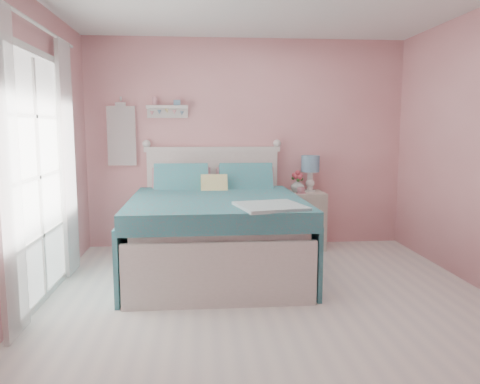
{
  "coord_description": "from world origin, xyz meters",
  "views": [
    {
      "loc": [
        -0.59,
        -3.68,
        1.49
      ],
      "look_at": [
        -0.18,
        1.2,
        0.82
      ],
      "focal_mm": 35.0,
      "sensor_mm": 36.0,
      "label": 1
    }
  ],
  "objects": [
    {
      "name": "floor",
      "position": [
        0.0,
        0.0,
        0.0
      ],
      "size": [
        4.5,
        4.5,
        0.0
      ],
      "primitive_type": "plane",
      "color": "white",
      "rests_on": "ground"
    },
    {
      "name": "room_shell",
      "position": [
        0.0,
        0.0,
        1.58
      ],
      "size": [
        4.5,
        4.5,
        4.5
      ],
      "color": "#CB8184",
      "rests_on": "floor"
    },
    {
      "name": "bed",
      "position": [
        -0.44,
        1.16,
        0.42
      ],
      "size": [
        1.73,
        2.18,
        1.26
      ],
      "rotation": [
        0.0,
        0.0,
        0.01
      ],
      "color": "silver",
      "rests_on": "floor"
    },
    {
      "name": "nightstand",
      "position": [
        0.69,
        1.99,
        0.36
      ],
      "size": [
        0.49,
        0.48,
        0.71
      ],
      "color": "beige",
      "rests_on": "floor"
    },
    {
      "name": "table_lamp",
      "position": [
        0.77,
        2.04,
        1.02
      ],
      "size": [
        0.22,
        0.22,
        0.45
      ],
      "color": "white",
      "rests_on": "nightstand"
    },
    {
      "name": "vase",
      "position": [
        0.6,
        1.98,
        0.79
      ],
      "size": [
        0.19,
        0.19,
        0.17
      ],
      "primitive_type": "imported",
      "rotation": [
        0.0,
        0.0,
        -0.19
      ],
      "color": "#B8C3C1",
      "rests_on": "nightstand"
    },
    {
      "name": "teacup",
      "position": [
        0.62,
        1.85,
        0.75
      ],
      "size": [
        0.12,
        0.12,
        0.07
      ],
      "primitive_type": "imported",
      "rotation": [
        0.0,
        0.0,
        0.41
      ],
      "color": "#C0808F",
      "rests_on": "nightstand"
    },
    {
      "name": "roses",
      "position": [
        0.6,
        1.97,
        0.92
      ],
      "size": [
        0.14,
        0.11,
        0.12
      ],
      "color": "#D04756",
      "rests_on": "vase"
    },
    {
      "name": "wall_shelf",
      "position": [
        -0.99,
        2.19,
        1.73
      ],
      "size": [
        0.5,
        0.15,
        0.25
      ],
      "color": "silver",
      "rests_on": "room_shell"
    },
    {
      "name": "hanging_dress",
      "position": [
        -1.55,
        2.18,
        1.4
      ],
      "size": [
        0.34,
        0.03,
        0.72
      ],
      "primitive_type": "cube",
      "color": "white",
      "rests_on": "room_shell"
    },
    {
      "name": "french_door",
      "position": [
        -1.97,
        0.4,
        1.07
      ],
      "size": [
        0.04,
        1.32,
        2.16
      ],
      "color": "silver",
      "rests_on": "floor"
    },
    {
      "name": "curtain_near",
      "position": [
        -1.92,
        -0.34,
        1.18
      ],
      "size": [
        0.04,
        0.4,
        2.32
      ],
      "primitive_type": "cube",
      "color": "white",
      "rests_on": "floor"
    },
    {
      "name": "curtain_far",
      "position": [
        -1.92,
        1.14,
        1.18
      ],
      "size": [
        0.04,
        0.4,
        2.32
      ],
      "primitive_type": "cube",
      "color": "white",
      "rests_on": "floor"
    }
  ]
}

